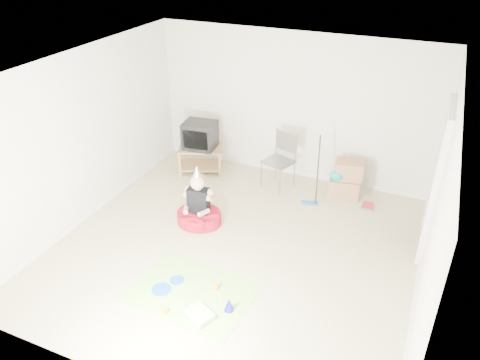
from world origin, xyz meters
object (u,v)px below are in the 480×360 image
at_px(tv_stand, 201,157).
at_px(folding_chair, 278,162).
at_px(cardboard_boxes, 346,179).
at_px(seated_woman, 199,211).
at_px(crt_tv, 200,135).
at_px(birthday_cake, 200,315).

distance_m(tv_stand, folding_chair, 1.52).
distance_m(cardboard_boxes, seated_woman, 2.57).
bearing_deg(crt_tv, seated_woman, -70.14).
xyz_separation_m(tv_stand, birthday_cake, (1.71, -3.31, -0.25)).
xyz_separation_m(crt_tv, cardboard_boxes, (2.66, 0.20, -0.43)).
relative_size(crt_tv, seated_woman, 0.56).
relative_size(cardboard_boxes, birthday_cake, 1.70).
bearing_deg(tv_stand, cardboard_boxes, 4.36).
relative_size(tv_stand, crt_tv, 1.62).
bearing_deg(cardboard_boxes, seated_woman, -137.42).
bearing_deg(birthday_cake, folding_chair, 93.54).
relative_size(crt_tv, birthday_cake, 1.50).
bearing_deg(birthday_cake, crt_tv, 117.34).
relative_size(tv_stand, cardboard_boxes, 1.43).
bearing_deg(crt_tv, cardboard_boxes, -2.34).
xyz_separation_m(folding_chair, cardboard_boxes, (1.16, 0.18, -0.18)).
relative_size(seated_woman, birthday_cake, 2.68).
bearing_deg(tv_stand, birthday_cake, -62.66).
relative_size(folding_chair, birthday_cake, 2.69).
distance_m(crt_tv, seated_woman, 1.79).
bearing_deg(birthday_cake, seated_woman, 118.00).
relative_size(crt_tv, folding_chair, 0.56).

